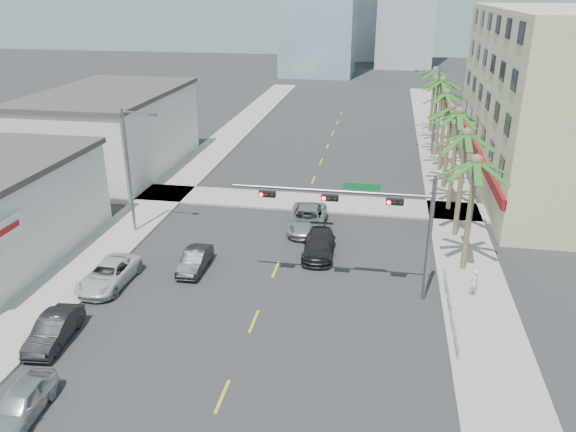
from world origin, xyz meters
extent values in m
plane|color=#262628|center=(0.00, 0.00, 0.00)|extent=(260.00, 260.00, 0.00)
cube|color=gray|center=(12.00, 20.00, 0.07)|extent=(4.00, 120.00, 0.15)
cube|color=gray|center=(-12.00, 20.00, 0.07)|extent=(4.00, 120.00, 0.15)
cube|color=gray|center=(0.00, 22.00, 0.07)|extent=(80.00, 4.00, 0.15)
cube|color=maroon|center=(14.40, 30.00, 3.00)|extent=(0.30, 28.00, 0.80)
cube|color=beige|center=(-19.50, 28.00, 3.60)|extent=(11.00, 18.00, 7.20)
cylinder|color=slate|center=(9.00, 8.00, 3.60)|extent=(0.24, 0.24, 7.20)
cylinder|color=slate|center=(3.50, 8.00, 6.20)|extent=(11.00, 0.16, 0.16)
cube|color=#0C662D|center=(5.20, 8.00, 6.55)|extent=(2.00, 0.05, 0.40)
cube|color=black|center=(7.00, 7.85, 5.85)|extent=(0.95, 0.28, 0.32)
sphere|color=#FF0C05|center=(6.68, 7.69, 5.85)|extent=(0.22, 0.22, 0.22)
cube|color=black|center=(3.50, 7.85, 5.85)|extent=(0.95, 0.28, 0.32)
sphere|color=#FF0C05|center=(3.18, 7.69, 5.85)|extent=(0.22, 0.22, 0.22)
cube|color=black|center=(0.00, 7.85, 5.85)|extent=(0.95, 0.28, 0.32)
sphere|color=#FF0C05|center=(-0.32, 7.69, 5.85)|extent=(0.22, 0.22, 0.22)
cylinder|color=brown|center=(11.60, 12.00, 3.60)|extent=(0.36, 0.36, 7.20)
cylinder|color=brown|center=(11.60, 17.20, 3.78)|extent=(0.36, 0.36, 7.56)
cylinder|color=brown|center=(11.60, 22.40, 3.96)|extent=(0.36, 0.36, 7.92)
cylinder|color=brown|center=(11.60, 27.60, 3.60)|extent=(0.36, 0.36, 7.20)
cylinder|color=brown|center=(11.60, 32.80, 3.78)|extent=(0.36, 0.36, 7.56)
cylinder|color=brown|center=(11.60, 38.00, 3.96)|extent=(0.36, 0.36, 7.92)
cylinder|color=brown|center=(11.60, 43.20, 3.60)|extent=(0.36, 0.36, 7.20)
cylinder|color=brown|center=(11.60, 48.40, 3.78)|extent=(0.36, 0.36, 7.56)
cylinder|color=slate|center=(-11.20, 14.00, 4.50)|extent=(0.20, 0.20, 9.00)
cylinder|color=slate|center=(-10.10, 14.00, 8.80)|extent=(2.20, 0.12, 0.12)
cube|color=slate|center=(-9.00, 14.00, 8.70)|extent=(0.50, 0.25, 0.18)
cylinder|color=slate|center=(11.20, 38.00, 4.50)|extent=(0.20, 0.20, 9.00)
cylinder|color=slate|center=(10.10, 38.00, 8.80)|extent=(2.20, 0.12, 0.12)
cube|color=slate|center=(9.00, 38.00, 8.70)|extent=(0.50, 0.25, 0.18)
cylinder|color=silver|center=(10.30, 6.00, 0.55)|extent=(0.08, 8.00, 0.08)
cylinder|color=silver|center=(10.30, 6.00, 0.90)|extent=(0.08, 8.00, 0.08)
cylinder|color=silver|center=(10.30, 2.00, 0.50)|extent=(0.08, 0.08, 1.00)
cylinder|color=silver|center=(10.30, 4.00, 0.50)|extent=(0.08, 0.08, 1.00)
cylinder|color=silver|center=(10.30, 6.00, 0.50)|extent=(0.08, 0.08, 1.00)
cylinder|color=silver|center=(10.30, 8.00, 0.50)|extent=(0.08, 0.08, 1.00)
cylinder|color=silver|center=(10.30, 10.00, 0.50)|extent=(0.08, 0.08, 1.00)
imported|color=#BDBCC1|center=(-7.80, -4.61, 0.68)|extent=(1.90, 4.13, 1.37)
imported|color=black|center=(-9.40, 0.49, 0.69)|extent=(1.82, 4.30, 1.38)
imported|color=silver|center=(-9.40, 6.38, 0.69)|extent=(2.42, 5.02, 1.38)
imported|color=black|center=(-5.00, 9.17, 0.64)|extent=(1.42, 3.91, 1.28)
imported|color=#B2B1B6|center=(1.04, 16.76, 0.78)|extent=(2.87, 5.76, 1.57)
imported|color=black|center=(2.41, 12.61, 0.70)|extent=(2.16, 4.92, 1.41)
imported|color=white|center=(11.76, 8.57, 0.96)|extent=(0.70, 0.60, 1.62)
camera|label=1|loc=(6.22, -20.84, 16.55)|focal=35.00mm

